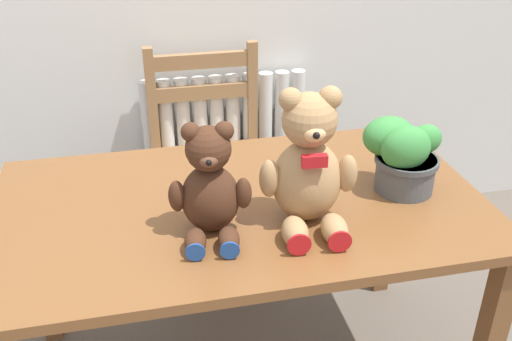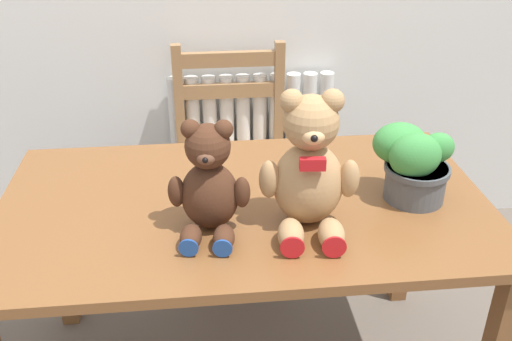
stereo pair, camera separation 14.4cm
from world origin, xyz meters
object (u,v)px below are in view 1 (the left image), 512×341
object	(u,v)px
potted_plant	(402,155)
teddy_bear_right	(308,167)
wooden_chair_behind	(210,160)
teddy_bear_left	(210,187)

from	to	relation	value
potted_plant	teddy_bear_right	bearing A→B (deg)	-162.40
wooden_chair_behind	teddy_bear_right	world-z (taller)	teddy_bear_right
teddy_bear_right	potted_plant	xyz separation A→B (m)	(0.31, 0.10, -0.05)
wooden_chair_behind	teddy_bear_left	world-z (taller)	teddy_bear_left
teddy_bear_left	wooden_chair_behind	bearing A→B (deg)	-90.09
teddy_bear_left	potted_plant	bearing A→B (deg)	-163.01
teddy_bear_right	teddy_bear_left	bearing A→B (deg)	4.61
wooden_chair_behind	teddy_bear_left	xyz separation A→B (m)	(-0.11, -0.85, 0.36)
wooden_chair_behind	potted_plant	bearing A→B (deg)	121.33
wooden_chair_behind	teddy_bear_right	xyz separation A→B (m)	(0.14, -0.85, 0.39)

